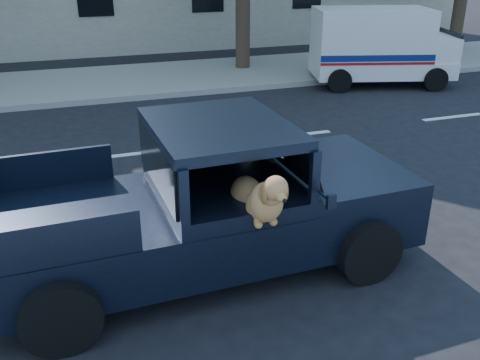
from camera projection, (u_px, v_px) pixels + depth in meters
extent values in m
plane|color=black|center=(125.00, 247.00, 7.07)|extent=(120.00, 120.00, 0.00)
cube|color=gray|center=(80.00, 84.00, 15.00)|extent=(60.00, 4.00, 0.15)
cube|color=black|center=(202.00, 221.00, 6.43)|extent=(5.15, 2.10, 0.65)
cube|color=black|center=(336.00, 170.00, 6.86)|extent=(1.52, 2.00, 0.16)
cube|color=black|center=(220.00, 128.00, 6.05)|extent=(1.57, 1.92, 0.12)
cube|color=black|center=(282.00, 147.00, 6.44)|extent=(0.30, 1.69, 0.55)
cube|color=black|center=(249.00, 217.00, 6.12)|extent=(0.55, 0.55, 0.37)
cube|color=black|center=(331.00, 202.00, 5.46)|extent=(0.10, 0.05, 0.16)
cube|color=silver|center=(381.00, 67.00, 15.15)|extent=(4.14, 2.70, 0.45)
cube|color=silver|center=(371.00, 34.00, 14.76)|extent=(3.44, 2.50, 1.36)
cube|color=silver|center=(435.00, 47.00, 15.01)|extent=(1.24, 1.84, 0.64)
cube|color=navy|center=(379.00, 58.00, 14.17)|extent=(2.98, 0.86, 0.16)
cube|color=#9E0F0F|center=(378.00, 64.00, 14.23)|extent=(2.98, 0.86, 0.06)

